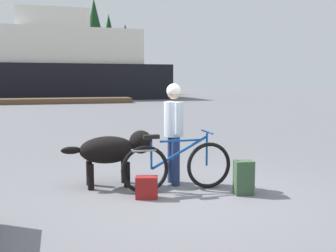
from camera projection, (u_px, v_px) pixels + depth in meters
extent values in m
plane|color=slate|center=(185.00, 196.00, 5.67)|extent=(160.00, 160.00, 0.00)
torus|color=black|center=(209.00, 165.00, 6.05)|extent=(0.74, 0.06, 0.74)
torus|color=black|center=(145.00, 170.00, 5.76)|extent=(0.74, 0.06, 0.74)
cube|color=navy|center=(181.00, 141.00, 5.87)|extent=(0.67, 0.03, 0.03)
cube|color=navy|center=(180.00, 152.00, 5.88)|extent=(0.90, 0.03, 0.49)
cylinder|color=navy|center=(151.00, 156.00, 5.76)|extent=(0.03, 0.03, 0.42)
cylinder|color=navy|center=(207.00, 149.00, 6.00)|extent=(0.03, 0.03, 0.52)
cube|color=black|center=(151.00, 137.00, 5.73)|extent=(0.24, 0.10, 0.06)
cylinder|color=navy|center=(207.00, 132.00, 5.97)|extent=(0.03, 0.44, 0.03)
cube|color=slate|center=(144.00, 150.00, 5.72)|extent=(0.36, 0.14, 0.02)
cylinder|color=navy|center=(172.00, 159.00, 6.40)|extent=(0.14, 0.14, 0.80)
cylinder|color=navy|center=(176.00, 161.00, 6.19)|extent=(0.14, 0.14, 0.80)
cylinder|color=silver|center=(174.00, 119.00, 6.21)|extent=(0.32, 0.32, 0.57)
cylinder|color=silver|center=(170.00, 116.00, 6.42)|extent=(0.09, 0.09, 0.50)
cylinder|color=silver|center=(178.00, 118.00, 6.00)|extent=(0.09, 0.09, 0.50)
sphere|color=tan|center=(174.00, 93.00, 6.16)|extent=(0.22, 0.22, 0.22)
sphere|color=white|center=(174.00, 91.00, 6.16)|extent=(0.23, 0.23, 0.23)
ellipsoid|color=black|center=(108.00, 150.00, 6.13)|extent=(0.90, 0.52, 0.44)
sphere|color=black|center=(141.00, 142.00, 6.27)|extent=(0.39, 0.39, 0.39)
ellipsoid|color=black|center=(71.00, 150.00, 5.97)|extent=(0.32, 0.12, 0.12)
cylinder|color=black|center=(124.00, 171.00, 6.39)|extent=(0.10, 0.10, 0.41)
cylinder|color=black|center=(127.00, 175.00, 6.12)|extent=(0.10, 0.10, 0.41)
cylinder|color=black|center=(89.00, 173.00, 6.23)|extent=(0.10, 0.10, 0.41)
cylinder|color=black|center=(91.00, 177.00, 5.96)|extent=(0.10, 0.10, 0.41)
cube|color=#334C33|center=(244.00, 178.00, 5.72)|extent=(0.31, 0.24, 0.52)
cube|color=maroon|center=(147.00, 187.00, 5.53)|extent=(0.36, 0.26, 0.33)
cube|color=brown|center=(34.00, 101.00, 28.65)|extent=(14.55, 2.37, 0.40)
cube|color=black|center=(26.00, 82.00, 35.41)|extent=(26.41, 7.63, 3.24)
cube|color=silver|center=(25.00, 47.00, 35.03)|extent=(21.13, 6.41, 3.20)
cube|color=silver|center=(54.00, 20.00, 35.47)|extent=(6.34, 4.58, 1.80)
cylinder|color=#4C331E|center=(96.00, 82.00, 50.28)|extent=(0.41, 0.41, 3.14)
cone|color=#143819|center=(95.00, 35.00, 49.55)|extent=(4.18, 4.18, 9.22)
cylinder|color=#4C331E|center=(126.00, 85.00, 50.45)|extent=(0.31, 0.31, 2.27)
cone|color=#143819|center=(125.00, 51.00, 49.91)|extent=(3.96, 3.96, 6.81)
cylinder|color=#4C331E|center=(110.00, 81.00, 57.87)|extent=(0.43, 0.43, 3.31)
cone|color=#143819|center=(109.00, 42.00, 57.18)|extent=(3.67, 3.67, 8.36)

